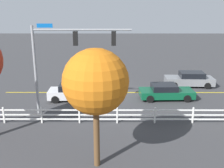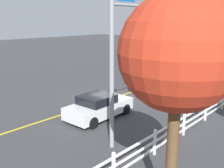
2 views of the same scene
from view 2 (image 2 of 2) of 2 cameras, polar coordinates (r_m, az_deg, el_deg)
ground_plane at (r=19.02m, az=0.06°, el=-3.16°), size 120.00×120.00×0.00m
lane_center_stripe at (r=22.03m, az=7.09°, el=-0.85°), size 28.00×0.16×0.01m
signal_assembly at (r=12.48m, az=6.76°, el=9.54°), size 7.02×0.38×6.62m
car_0 at (r=15.20m, az=-2.91°, el=-4.95°), size 4.23×2.05×1.41m
car_1 at (r=26.16m, az=8.30°, el=3.09°), size 4.83×2.15×1.48m
car_2 at (r=21.54m, az=12.08°, el=0.36°), size 4.68×2.16×1.32m
white_rail_fence at (r=18.02m, az=23.14°, el=-3.30°), size 26.10×0.10×1.15m
tree_0 at (r=6.65m, az=14.30°, el=6.35°), size 3.03×3.03×6.34m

